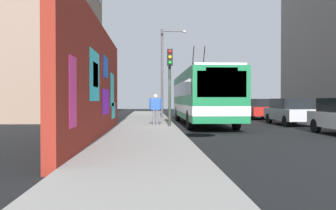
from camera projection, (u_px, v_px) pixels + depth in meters
name	position (u px, v px, depth m)	size (l,w,h in m)	color
ground_plane	(177.00, 129.00, 18.05)	(80.00, 80.00, 0.00)	black
sidewalk_slab	(145.00, 128.00, 17.97)	(48.00, 3.20, 0.15)	gray
graffiti_wall	(98.00, 82.00, 13.41)	(13.10, 0.32, 4.37)	maroon
city_bus	(202.00, 96.00, 21.42)	(11.84, 2.63, 4.95)	#19723F
parked_car_silver	(290.00, 111.00, 21.02)	(4.23, 1.86, 1.58)	#B7B7BC
parked_car_red	(258.00, 108.00, 27.36)	(4.09, 1.90, 1.58)	#B21E19
parked_car_champagne	(240.00, 107.00, 32.86)	(4.67, 1.94, 1.58)	#C6B793
pedestrian_midblock	(155.00, 107.00, 18.81)	(0.22, 0.67, 1.66)	#595960
traffic_light	(170.00, 74.00, 17.98)	(0.49, 0.28, 3.95)	#2D382D
street_lamp	(165.00, 67.00, 26.17)	(0.44, 1.89, 6.60)	#4C4C51
curbside_puddle	(196.00, 135.00, 15.00)	(1.60, 1.60, 0.00)	black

